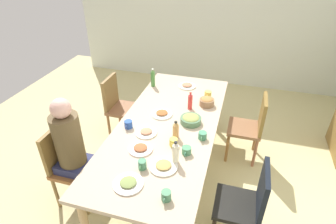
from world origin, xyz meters
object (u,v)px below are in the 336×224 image
Objects in this scene: chair_0 at (252,125)px; plate_1 at (146,132)px; plate_3 at (163,166)px; cup_6 at (173,142)px; cup_1 at (128,124)px; chair_2 at (118,104)px; bowl_0 at (207,102)px; bottle_2 at (176,153)px; cup_3 at (186,151)px; person_3 at (71,146)px; bottle_0 at (176,130)px; cup_5 at (142,165)px; cup_2 at (208,94)px; cup_4 at (166,196)px; dining_table at (168,129)px; bottle_3 at (153,78)px; chair_3 at (67,162)px; plate_4 at (141,148)px; plate_0 at (187,86)px; cup_0 at (202,136)px; chair_1 at (247,202)px; plate_2 at (162,114)px; bottle_1 at (190,101)px; bowl_1 at (191,119)px; plate_5 at (128,183)px.

chair_0 reaches higher than plate_1.
cup_6 is at bearing 179.31° from plate_3.
plate_3 is at bearing 48.63° from cup_1.
chair_2 reaches higher than bowl_0.
cup_3 is at bearing 153.79° from bottle_2.
bottle_0 is (-0.41, 0.95, 0.10)m from person_3.
cup_5 is (0.11, 0.79, 0.06)m from person_3.
cup_2 is (-1.35, 0.17, 0.03)m from plate_3.
bottle_2 reaches higher than cup_2.
chair_2 reaches higher than cup_3.
bowl_0 is 0.94× the size of bottle_0.
chair_0 reaches higher than cup_4.
dining_table is 21.20× the size of cup_6.
cup_2 is at bearing 81.59° from bottle_3.
chair_3 is 0.82m from plate_4.
plate_0 is 1.99× the size of cup_0.
cup_4 is (0.83, -0.13, 0.00)m from cup_0.
bowl_0 is at bearing -153.24° from chair_1.
plate_3 and plate_4 have the same top height.
bottle_3 is at bearing -153.30° from plate_2.
chair_0 is (-0.61, 0.90, -0.18)m from dining_table.
cup_0 is at bearing 20.42° from plate_0.
chair_2 is 3.75× the size of plate_2.
bowl_0 is 1.56× the size of cup_4.
chair_0 is 1.00× the size of chair_3.
cup_2 is (0.22, 0.32, 0.03)m from plate_0.
cup_1 is at bearing -44.26° from bottle_1.
cup_0 is 1.07× the size of cup_4.
cup_1 is at bearing -91.88° from bottle_0.
cup_2 is 0.48× the size of bottle_3.
chair_0 is 1.65m from cup_5.
dining_table is at bearing 143.80° from plate_1.
bowl_1 is (-0.32, 0.40, 0.03)m from plate_1.
cup_1 reaches higher than plate_0.
cup_0 is at bearing 157.04° from bottle_2.
bottle_0 is at bearing -15.65° from bowl_0.
chair_1 is 5.13× the size of bowl_0.
bowl_1 is (0.52, -0.67, 0.29)m from chair_0.
person_3 is at bearing -97.76° from cup_5.
dining_table is 9.78× the size of plate_5.
bottle_0 is (0.82, -0.76, 0.34)m from chair_0.
cup_1 is 0.72m from bottle_2.
plate_4 is at bearing -155.31° from cup_5.
cup_4 is 0.52× the size of bottle_1.
dining_table is 1.93× the size of person_3.
cup_1 is 0.52m from bottle_0.
cup_0 is 0.79m from cup_1.
dining_table is 0.53m from cup_3.
bottle_1 is (-1.30, 0.23, 0.09)m from plate_5.
plate_4 is (1.10, 0.77, 0.26)m from chair_2.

